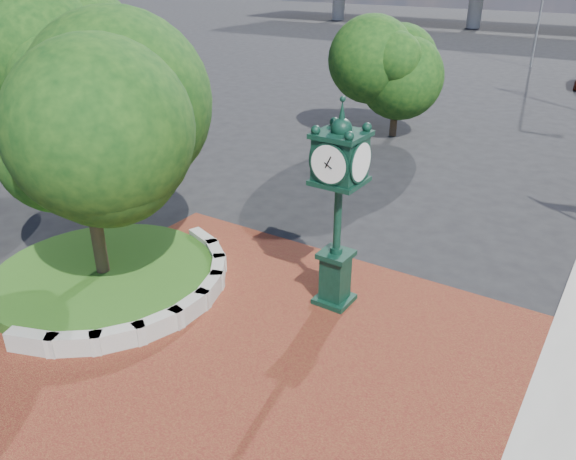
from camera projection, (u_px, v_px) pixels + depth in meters
The scene contains 8 objects.
ground at pixel (248, 341), 13.42m from camera, with size 200.00×200.00×0.00m, color black.
plaza at pixel (221, 364), 12.66m from camera, with size 12.00×12.00×0.04m, color maroon.
planter_wall at pixel (164, 298), 14.62m from camera, with size 2.96×6.77×0.54m.
grass_bed at pixel (104, 276), 15.77m from camera, with size 6.10×6.10×0.40m, color #1D4313.
tree_planter at pixel (85, 157), 14.23m from camera, with size 5.20×5.20×6.33m.
tree_northwest at pixel (51, 77), 21.73m from camera, with size 5.60×5.60×6.93m.
tree_street at pixel (398, 72), 27.57m from camera, with size 4.40×4.40×5.45m.
post_clock at pixel (338, 200), 13.65m from camera, with size 1.15×1.15×5.39m.
Camera 1 is at (6.71, -8.65, 8.26)m, focal length 35.00 mm.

